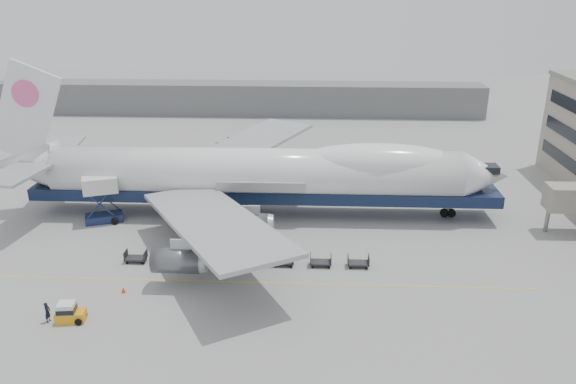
{
  "coord_description": "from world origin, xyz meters",
  "views": [
    {
      "loc": [
        7.37,
        -56.0,
        29.13
      ],
      "look_at": [
        4.46,
        6.0,
        5.39
      ],
      "focal_mm": 35.0,
      "sensor_mm": 36.0,
      "label": 1
    }
  ],
  "objects_px": {
    "airliner": "(261,173)",
    "catering_truck": "(102,196)",
    "ground_worker": "(47,312)",
    "baggage_tug": "(69,313)"
  },
  "relations": [
    {
      "from": "airliner",
      "to": "catering_truck",
      "type": "xyz_separation_m",
      "value": [
        -19.79,
        -3.48,
        -2.2
      ]
    },
    {
      "from": "baggage_tug",
      "to": "ground_worker",
      "type": "bearing_deg",
      "value": 178.85
    },
    {
      "from": "catering_truck",
      "to": "ground_worker",
      "type": "relative_size",
      "value": 3.06
    },
    {
      "from": "airliner",
      "to": "catering_truck",
      "type": "distance_m",
      "value": 20.22
    },
    {
      "from": "baggage_tug",
      "to": "ground_worker",
      "type": "height_order",
      "value": "ground_worker"
    },
    {
      "from": "catering_truck",
      "to": "airliner",
      "type": "bearing_deg",
      "value": -9.87
    },
    {
      "from": "catering_truck",
      "to": "baggage_tug",
      "type": "xyz_separation_m",
      "value": [
        4.73,
        -22.12,
        -2.6
      ]
    },
    {
      "from": "airliner",
      "to": "catering_truck",
      "type": "height_order",
      "value": "airliner"
    },
    {
      "from": "baggage_tug",
      "to": "ground_worker",
      "type": "relative_size",
      "value": 1.37
    },
    {
      "from": "airliner",
      "to": "ground_worker",
      "type": "relative_size",
      "value": 34.17
    }
  ]
}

